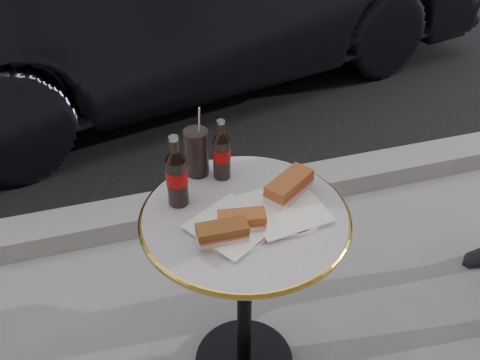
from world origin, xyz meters
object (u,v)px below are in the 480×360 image
object	(u,v)px
plate_right	(284,210)
cola_bottle_right	(221,149)
cola_bottle_left	(176,171)
bistro_table	(244,298)
cola_glass	(197,152)
plate_left	(232,227)

from	to	relation	value
plate_right	cola_bottle_right	size ratio (longest dim) A/B	1.11
cola_bottle_left	cola_bottle_right	bearing A→B (deg)	29.37
cola_bottle_left	plate_right	bearing A→B (deg)	-25.27
bistro_table	cola_bottle_right	xyz separation A→B (m)	(-0.01, 0.20, 0.47)
cola_bottle_left	cola_glass	world-z (taller)	cola_bottle_left
bistro_table	cola_glass	bearing A→B (deg)	109.41
bistro_table	cola_bottle_right	size ratio (longest dim) A/B	3.56
plate_right	cola_bottle_right	world-z (taller)	cola_bottle_right
plate_right	cola_bottle_right	distance (m)	0.28
cola_bottle_right	cola_glass	bearing A→B (deg)	149.71
cola_bottle_right	cola_glass	world-z (taller)	cola_bottle_right
bistro_table	cola_bottle_right	distance (m)	0.51
bistro_table	cola_glass	xyz separation A→B (m)	(-0.08, 0.24, 0.45)
plate_left	cola_glass	size ratio (longest dim) A/B	1.34
plate_right	cola_bottle_right	bearing A→B (deg)	119.44
plate_left	cola_bottle_right	world-z (taller)	cola_bottle_right
plate_right	cola_bottle_left	world-z (taller)	cola_bottle_left
plate_left	cola_glass	distance (m)	0.30
cola_glass	cola_bottle_right	bearing A→B (deg)	-30.29
bistro_table	cola_bottle_left	bearing A→B (deg)	147.86
plate_left	plate_right	size ratio (longest dim) A/B	0.93
bistro_table	plate_left	xyz separation A→B (m)	(-0.05, -0.05, 0.37)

